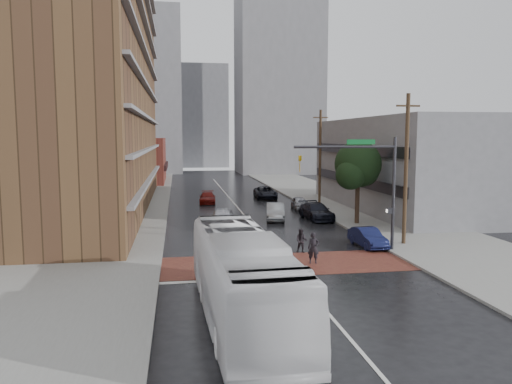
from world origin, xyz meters
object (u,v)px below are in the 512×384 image
transit_bus (242,277)px  car_parked_mid (316,211)px  pedestrian_a (313,248)px  car_travel_b (275,212)px  pedestrian_b (301,241)px  car_travel_c (207,198)px  car_travel_a (222,218)px  suv_travel (265,193)px  car_parked_near (368,237)px  car_parked_far (300,203)px

transit_bus → car_parked_mid: size_ratio=2.51×
pedestrian_a → car_travel_b: 15.06m
pedestrian_b → car_travel_b: 12.41m
transit_bus → car_travel_c: size_ratio=2.96×
transit_bus → car_travel_c: (0.72, 34.99, -1.13)m
pedestrian_b → car_travel_c: size_ratio=0.36×
pedestrian_a → car_travel_a: 12.82m
car_travel_b → suv_travel: size_ratio=0.86×
car_travel_c → car_parked_near: 24.95m
transit_bus → suv_travel: (7.67, 38.17, -1.04)m
car_parked_far → suv_travel: bearing=105.8°
suv_travel → car_parked_near: bearing=-83.9°
pedestrian_a → car_travel_b: (0.76, 15.04, -0.18)m
car_parked_near → car_parked_far: size_ratio=1.05×
car_parked_mid → pedestrian_b: bearing=-114.4°
suv_travel → car_parked_mid: car_parked_mid is taller
car_travel_c → suv_travel: bearing=28.4°
transit_bus → car_parked_near: transit_bus is taller
pedestrian_a → pedestrian_b: (-0.03, 2.66, -0.14)m
car_travel_a → car_travel_b: size_ratio=1.06×
pedestrian_b → car_travel_c: bearing=123.7°
car_travel_a → car_parked_far: 12.31m
transit_bus → car_travel_c: 35.01m
car_travel_b → suv_travel: car_travel_b is taller
transit_bus → car_parked_far: bearing=69.7°
transit_bus → car_travel_a: bearing=85.0°
suv_travel → pedestrian_b: bearing=-93.9°
car_travel_a → car_parked_mid: 8.88m
car_parked_far → pedestrian_a: bearing=-97.8°
transit_bus → car_travel_b: transit_bus is taller
suv_travel → car_parked_far: suv_travel is taller
car_travel_c → car_parked_near: bearing=-64.7°
pedestrian_b → car_parked_mid: bearing=93.5°
car_parked_near → suv_travel: bearing=91.2°
car_parked_mid → car_travel_c: bearing=121.5°
pedestrian_a → car_travel_b: bearing=99.2°
suv_travel → car_travel_a: bearing=-109.0°
car_travel_a → car_parked_mid: (8.48, 2.62, -0.07)m
car_travel_b → car_parked_far: car_travel_b is taller
transit_bus → car_travel_b: size_ratio=2.86×
transit_bus → pedestrian_a: transit_bus is taller
pedestrian_b → car_parked_near: bearing=35.4°
car_travel_b → suv_travel: (1.77, 15.01, -0.02)m
pedestrian_b → car_parked_near: pedestrian_b is taller
car_travel_a → car_travel_b: car_travel_a is taller
car_travel_a → suv_travel: 19.11m
car_parked_mid → suv_travel: bearing=92.4°
car_parked_near → car_parked_mid: bearing=88.2°
car_travel_a → car_parked_mid: bearing=26.9°
pedestrian_b → car_parked_far: pedestrian_b is taller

